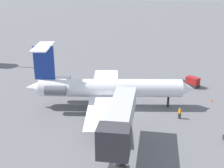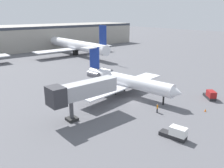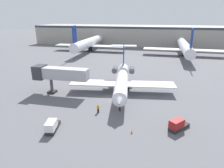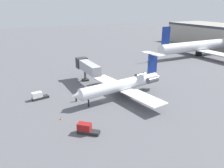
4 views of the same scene
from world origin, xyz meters
name	(u,v)px [view 1 (image 1 of 4)]	position (x,y,z in m)	size (l,w,h in m)	color
ground_plane	(133,111)	(0.00, 0.00, -0.05)	(400.00, 400.00, 0.10)	#5B5B60
regional_jet	(105,88)	(0.95, 4.68, 3.31)	(25.49, 26.78, 9.99)	white
jet_bridge	(119,122)	(-13.66, 0.23, 4.91)	(13.21, 3.26, 6.63)	#ADADB2
ground_crew_marshaller	(180,113)	(-1.36, -7.03, 0.86)	(0.47, 0.45, 1.69)	black
baggage_tug_trailing	(191,82)	(13.10, -9.62, 0.84)	(3.63, 3.97, 1.90)	#262628
traffic_cone_near	(211,100)	(6.03, -12.55, 0.28)	(0.36, 0.36, 0.55)	orange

